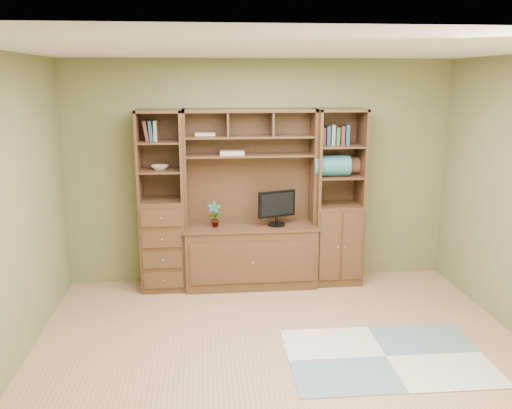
{
  "coord_description": "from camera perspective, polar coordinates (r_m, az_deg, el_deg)",
  "views": [
    {
      "loc": [
        -0.67,
        -4.25,
        2.39
      ],
      "look_at": [
        -0.13,
        1.2,
        1.1
      ],
      "focal_mm": 38.0,
      "sensor_mm": 36.0,
      "label": 1
    }
  ],
  "objects": [
    {
      "name": "orchid",
      "position": [
        6.14,
        -4.4,
        -1.06
      ],
      "size": [
        0.15,
        0.1,
        0.29
      ],
      "primitive_type": "imported",
      "color": "#AB623A",
      "rests_on": "center_hutch"
    },
    {
      "name": "room",
      "position": [
        4.44,
        3.16,
        -0.97
      ],
      "size": [
        4.6,
        4.1,
        2.64
      ],
      "color": "tan",
      "rests_on": "ground"
    },
    {
      "name": "left_tower",
      "position": [
        6.2,
        -9.86,
        0.32
      ],
      "size": [
        0.5,
        0.45,
        2.05
      ],
      "primitive_type": "cube",
      "color": "#482B19",
      "rests_on": "ground"
    },
    {
      "name": "blanket_teal",
      "position": [
        6.23,
        7.93,
        4.06
      ],
      "size": [
        0.41,
        0.24,
        0.24
      ],
      "primitive_type": "cube",
      "color": "#2D6B76",
      "rests_on": "right_tower"
    },
    {
      "name": "magazines",
      "position": [
        6.14,
        -2.56,
        5.48
      ],
      "size": [
        0.27,
        0.2,
        0.04
      ],
      "primitive_type": "cube",
      "color": "#B9A99D",
      "rests_on": "center_hutch"
    },
    {
      "name": "monitor",
      "position": [
        6.17,
        2.2,
        0.3
      ],
      "size": [
        0.5,
        0.34,
        0.56
      ],
      "primitive_type": "cube",
      "rotation": [
        0.0,
        0.0,
        0.32
      ],
      "color": "black",
      "rests_on": "center_hutch"
    },
    {
      "name": "rug",
      "position": [
        5.05,
        13.53,
        -15.31
      ],
      "size": [
        1.74,
        1.17,
        0.01
      ],
      "primitive_type": "cube",
      "rotation": [
        0.0,
        0.0,
        -0.01
      ],
      "color": "#9FA5A4",
      "rests_on": "ground"
    },
    {
      "name": "blanket_red",
      "position": [
        6.42,
        9.72,
        4.1
      ],
      "size": [
        0.36,
        0.2,
        0.2
      ],
      "primitive_type": "cube",
      "color": "brown",
      "rests_on": "right_tower"
    },
    {
      "name": "right_tower",
      "position": [
        6.37,
        8.6,
        0.73
      ],
      "size": [
        0.55,
        0.45,
        2.05
      ],
      "primitive_type": "cube",
      "color": "#482B19",
      "rests_on": "ground"
    },
    {
      "name": "center_hutch",
      "position": [
        6.16,
        -0.58,
        0.45
      ],
      "size": [
        1.54,
        0.53,
        2.05
      ],
      "primitive_type": "cube",
      "color": "#482B19",
      "rests_on": "ground"
    },
    {
      "name": "bowl",
      "position": [
        6.13,
        -10.08,
        3.86
      ],
      "size": [
        0.19,
        0.19,
        0.05
      ],
      "primitive_type": "imported",
      "color": "beige",
      "rests_on": "left_tower"
    }
  ]
}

